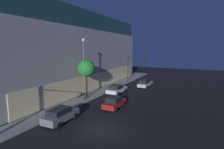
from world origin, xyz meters
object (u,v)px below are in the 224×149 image
object	(u,v)px
car_red	(114,102)
modern_building	(39,52)
traffic_light_far_corner	(134,64)
sidewalk_tree	(86,68)
car_white	(117,89)
street_lamp_sidewalk	(84,63)
car_grey	(61,115)
car_silver	(145,83)

from	to	relation	value
car_red	modern_building	bearing A→B (deg)	70.51
traffic_light_far_corner	sidewalk_tree	bearing A→B (deg)	172.10
modern_building	car_white	bearing A→B (deg)	-92.89
traffic_light_far_corner	car_red	size ratio (longest dim) A/B	1.57
street_lamp_sidewalk	car_white	size ratio (longest dim) A/B	1.97
street_lamp_sidewalk	car_grey	size ratio (longest dim) A/B	2.11
traffic_light_far_corner	car_grey	xyz separation A→B (m)	(-24.45, -0.49, -3.51)
traffic_light_far_corner	car_red	distance (m)	18.39
sidewalk_tree	car_red	distance (m)	7.36
modern_building	car_grey	xyz separation A→B (m)	(-14.94, -19.95, -6.34)
traffic_light_far_corner	car_red	world-z (taller)	traffic_light_far_corner
street_lamp_sidewalk	sidewalk_tree	distance (m)	1.29
street_lamp_sidewalk	sidewalk_tree	xyz separation A→B (m)	(0.85, 0.15, -0.96)
modern_building	car_silver	world-z (taller)	modern_building
traffic_light_far_corner	car_white	size ratio (longest dim) A/B	1.36
street_lamp_sidewalk	car_white	bearing A→B (deg)	-23.59
street_lamp_sidewalk	traffic_light_far_corner	bearing A→B (deg)	-6.99
modern_building	traffic_light_far_corner	size ratio (longest dim) A/B	6.24
street_lamp_sidewalk	car_red	distance (m)	7.65
modern_building	car_white	distance (m)	21.08
street_lamp_sidewalk	car_grey	xyz separation A→B (m)	(-7.92, -2.51, -4.98)
modern_building	car_red	distance (m)	25.31
modern_building	traffic_light_far_corner	bearing A→B (deg)	-63.97
traffic_light_far_corner	car_silver	size ratio (longest dim) A/B	1.31
car_silver	traffic_light_far_corner	bearing A→B (deg)	48.69
car_silver	sidewalk_tree	bearing A→B (deg)	155.25
modern_building	car_white	world-z (taller)	modern_building
street_lamp_sidewalk	car_white	distance (m)	8.26
car_grey	car_silver	world-z (taller)	car_grey
sidewalk_tree	car_white	distance (m)	7.13
street_lamp_sidewalk	modern_building	bearing A→B (deg)	68.07
traffic_light_far_corner	car_grey	size ratio (longest dim) A/B	1.46
traffic_light_far_corner	car_silver	xyz separation A→B (m)	(-3.16, -3.59, -3.55)
traffic_light_far_corner	street_lamp_sidewalk	world-z (taller)	street_lamp_sidewalk
modern_building	street_lamp_sidewalk	bearing A→B (deg)	-111.93
car_white	street_lamp_sidewalk	bearing A→B (deg)	156.41
car_red	traffic_light_far_corner	bearing A→B (deg)	11.58
car_grey	car_silver	bearing A→B (deg)	-8.31
modern_building	car_grey	world-z (taller)	modern_building
car_grey	car_silver	xyz separation A→B (m)	(21.29, -3.11, -0.04)
car_grey	sidewalk_tree	bearing A→B (deg)	16.89
street_lamp_sidewalk	car_red	world-z (taller)	street_lamp_sidewalk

